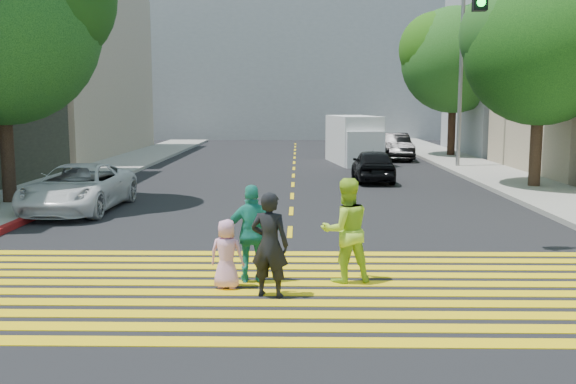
{
  "coord_description": "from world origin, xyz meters",
  "views": [
    {
      "loc": [
        0.19,
        -9.21,
        3.11
      ],
      "look_at": [
        0.0,
        3.0,
        1.4
      ],
      "focal_mm": 40.0,
      "sensor_mm": 36.0,
      "label": 1
    }
  ],
  "objects_px": {
    "dark_car_near": "(373,165)",
    "tree_right_far": "(456,54)",
    "tree_right_near": "(544,41)",
    "white_van": "(354,141)",
    "pedestrian_woman": "(346,230)",
    "white_sedan": "(79,188)",
    "pedestrian_man": "(270,244)",
    "tree_left": "(2,15)",
    "pedestrian_extra": "(253,234)",
    "pedestrian_child": "(227,254)",
    "dark_car_parked": "(394,146)",
    "silver_car": "(348,141)"
  },
  "relations": [
    {
      "from": "tree_left",
      "to": "pedestrian_child",
      "type": "xyz_separation_m",
      "value": [
        7.4,
        -8.51,
        -5.04
      ]
    },
    {
      "from": "silver_car",
      "to": "tree_left",
      "type": "bearing_deg",
      "value": 67.32
    },
    {
      "from": "pedestrian_child",
      "to": "tree_right_near",
      "type": "bearing_deg",
      "value": -117.85
    },
    {
      "from": "tree_left",
      "to": "pedestrian_woman",
      "type": "distance_m",
      "value": 13.27
    },
    {
      "from": "pedestrian_child",
      "to": "tree_right_far",
      "type": "bearing_deg",
      "value": -100.74
    },
    {
      "from": "pedestrian_extra",
      "to": "white_sedan",
      "type": "xyz_separation_m",
      "value": [
        -5.54,
        7.32,
        -0.18
      ]
    },
    {
      "from": "tree_right_near",
      "to": "white_van",
      "type": "xyz_separation_m",
      "value": [
        -5.67,
        9.82,
        -4.08
      ]
    },
    {
      "from": "tree_right_near",
      "to": "tree_right_far",
      "type": "bearing_deg",
      "value": 89.03
    },
    {
      "from": "pedestrian_extra",
      "to": "dark_car_parked",
      "type": "bearing_deg",
      "value": -110.54
    },
    {
      "from": "pedestrian_woman",
      "to": "white_sedan",
      "type": "distance_m",
      "value": 10.19
    },
    {
      "from": "tree_right_near",
      "to": "pedestrian_man",
      "type": "height_order",
      "value": "tree_right_near"
    },
    {
      "from": "dark_car_parked",
      "to": "dark_car_near",
      "type": "bearing_deg",
      "value": -104.5
    },
    {
      "from": "pedestrian_man",
      "to": "white_sedan",
      "type": "xyz_separation_m",
      "value": [
        -5.86,
        8.15,
        -0.19
      ]
    },
    {
      "from": "pedestrian_man",
      "to": "silver_car",
      "type": "xyz_separation_m",
      "value": [
        3.6,
        30.68,
        -0.2
      ]
    },
    {
      "from": "tree_right_near",
      "to": "pedestrian_extra",
      "type": "xyz_separation_m",
      "value": [
        -9.32,
        -12.05,
        -4.37
      ]
    },
    {
      "from": "pedestrian_extra",
      "to": "tree_right_near",
      "type": "bearing_deg",
      "value": -134.26
    },
    {
      "from": "pedestrian_extra",
      "to": "dark_car_near",
      "type": "xyz_separation_m",
      "value": [
        3.75,
        14.4,
        -0.21
      ]
    },
    {
      "from": "pedestrian_child",
      "to": "pedestrian_extra",
      "type": "relative_size",
      "value": 0.69
    },
    {
      "from": "tree_right_near",
      "to": "dark_car_near",
      "type": "height_order",
      "value": "tree_right_near"
    },
    {
      "from": "white_sedan",
      "to": "dark_car_near",
      "type": "distance_m",
      "value": 11.68
    },
    {
      "from": "tree_left",
      "to": "white_sedan",
      "type": "height_order",
      "value": "tree_left"
    },
    {
      "from": "pedestrian_woman",
      "to": "pedestrian_man",
      "type": "bearing_deg",
      "value": 19.6
    },
    {
      "from": "tree_left",
      "to": "white_sedan",
      "type": "relative_size",
      "value": 1.73
    },
    {
      "from": "tree_right_far",
      "to": "pedestrian_man",
      "type": "height_order",
      "value": "tree_right_far"
    },
    {
      "from": "dark_car_near",
      "to": "tree_left",
      "type": "bearing_deg",
      "value": 29.4
    },
    {
      "from": "white_sedan",
      "to": "tree_right_far",
      "type": "bearing_deg",
      "value": 52.27
    },
    {
      "from": "pedestrian_child",
      "to": "silver_car",
      "type": "bearing_deg",
      "value": -87.98
    },
    {
      "from": "tree_right_far",
      "to": "white_sedan",
      "type": "relative_size",
      "value": 1.76
    },
    {
      "from": "dark_car_parked",
      "to": "pedestrian_child",
      "type": "bearing_deg",
      "value": -106.09
    },
    {
      "from": "pedestrian_man",
      "to": "white_van",
      "type": "distance_m",
      "value": 22.96
    },
    {
      "from": "white_sedan",
      "to": "dark_car_near",
      "type": "relative_size",
      "value": 1.27
    },
    {
      "from": "tree_right_far",
      "to": "dark_car_parked",
      "type": "height_order",
      "value": "tree_right_far"
    },
    {
      "from": "dark_car_parked",
      "to": "tree_right_near",
      "type": "bearing_deg",
      "value": -76.12
    },
    {
      "from": "pedestrian_man",
      "to": "dark_car_parked",
      "type": "bearing_deg",
      "value": -86.28
    },
    {
      "from": "dark_car_near",
      "to": "tree_right_far",
      "type": "bearing_deg",
      "value": -116.39
    },
    {
      "from": "tree_left",
      "to": "dark_car_near",
      "type": "distance_m",
      "value": 14.08
    },
    {
      "from": "silver_car",
      "to": "white_van",
      "type": "bearing_deg",
      "value": 93.75
    },
    {
      "from": "tree_right_near",
      "to": "silver_car",
      "type": "xyz_separation_m",
      "value": [
        -5.4,
        17.79,
        -4.57
      ]
    },
    {
      "from": "pedestrian_man",
      "to": "white_van",
      "type": "height_order",
      "value": "white_van"
    },
    {
      "from": "pedestrian_man",
      "to": "tree_right_near",
      "type": "bearing_deg",
      "value": -108.36
    },
    {
      "from": "tree_left",
      "to": "pedestrian_woman",
      "type": "xyz_separation_m",
      "value": [
        9.42,
        -8.06,
        -4.72
      ]
    },
    {
      "from": "tree_right_near",
      "to": "tree_right_far",
      "type": "relative_size",
      "value": 0.91
    },
    {
      "from": "pedestrian_extra",
      "to": "silver_car",
      "type": "relative_size",
      "value": 0.38
    },
    {
      "from": "pedestrian_woman",
      "to": "white_sedan",
      "type": "relative_size",
      "value": 0.38
    },
    {
      "from": "tree_right_near",
      "to": "white_sedan",
      "type": "bearing_deg",
      "value": -162.33
    },
    {
      "from": "tree_right_near",
      "to": "pedestrian_man",
      "type": "bearing_deg",
      "value": -124.92
    },
    {
      "from": "pedestrian_child",
      "to": "tree_left",
      "type": "bearing_deg",
      "value": -38.79
    },
    {
      "from": "tree_right_near",
      "to": "pedestrian_woman",
      "type": "distance_m",
      "value": 14.9
    },
    {
      "from": "white_sedan",
      "to": "pedestrian_woman",
      "type": "bearing_deg",
      "value": -43.75
    },
    {
      "from": "tree_left",
      "to": "pedestrian_man",
      "type": "relative_size",
      "value": 4.88
    }
  ]
}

